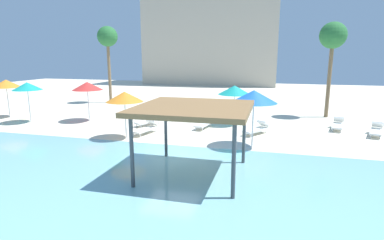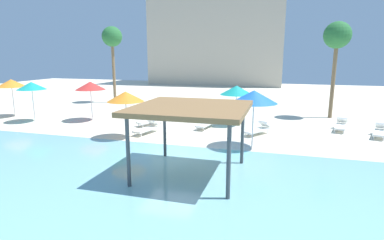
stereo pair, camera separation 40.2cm
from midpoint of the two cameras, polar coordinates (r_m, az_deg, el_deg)
name	(u,v)px [view 2 (the right image)]	position (r m, az deg, el deg)	size (l,w,h in m)	color
ground_plane	(170,155)	(14.52, -3.24, -6.48)	(80.00, 80.00, 0.00)	beige
lagoon_water	(111,206)	(10.09, -13.52, -15.23)	(44.00, 13.50, 0.04)	#7AB7C1
shade_pavilion	(191,110)	(11.56, 0.79, 1.82)	(4.19, 4.19, 2.72)	#42474C
beach_umbrella_orange_0	(11,83)	(26.69, -29.97, 5.90)	(2.08, 2.08, 2.82)	silver
beach_umbrella_teal_1	(237,90)	(20.63, 8.76, 5.46)	(2.17, 2.17, 2.62)	silver
beach_umbrella_orange_2	(126,97)	(17.32, -11.50, 4.26)	(2.02, 2.02, 2.63)	silver
beach_umbrella_teal_3	(31,86)	(23.94, -27.06, 5.63)	(1.92, 1.92, 2.78)	silver
beach_umbrella_blue_4	(254,97)	(15.50, 12.07, 4.21)	(2.30, 2.30, 2.89)	silver
beach_umbrella_red_5	(90,86)	(22.82, -17.75, 6.04)	(2.07, 2.07, 2.77)	silver
lounge_chair_0	(258,129)	(18.58, 12.76, -1.62)	(1.55, 1.91, 0.74)	white
lounge_chair_1	(341,125)	(21.33, 26.26, -0.84)	(1.04, 1.99, 0.74)	white
lounge_chair_2	(380,131)	(20.71, 31.85, -1.76)	(1.17, 1.99, 0.74)	white
lounge_chair_3	(152,120)	(20.74, -6.89, -0.02)	(1.48, 1.94, 0.74)	white
lounge_chair_4	(148,128)	(18.58, -7.54, -1.43)	(1.07, 1.99, 0.74)	white
lounge_chair_5	(206,123)	(19.80, 3.19, -0.52)	(0.92, 1.97, 0.74)	white
palm_tree_0	(337,38)	(24.96, 25.61, 13.50)	(1.90, 1.90, 6.92)	brown
palm_tree_1	(112,39)	(31.26, -14.14, 14.30)	(1.90, 1.90, 7.26)	brown
hotel_block_0	(218,29)	(51.83, 5.13, 16.39)	(20.47, 10.10, 17.46)	#B2A893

